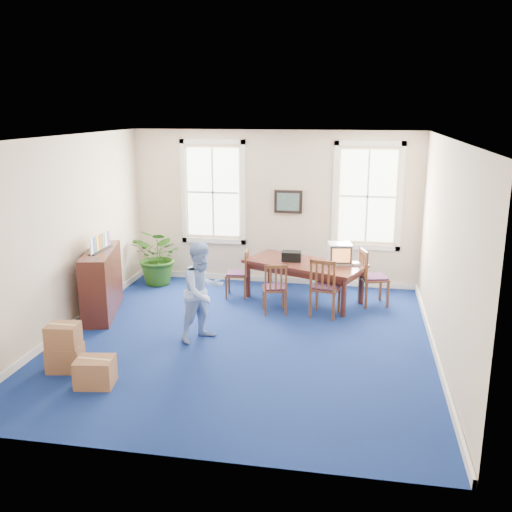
% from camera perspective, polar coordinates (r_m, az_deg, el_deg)
% --- Properties ---
extents(floor, '(6.50, 6.50, 0.00)m').
position_cam_1_polar(floor, '(9.28, -1.29, -8.39)').
color(floor, navy).
rests_on(floor, ground).
extents(ceiling, '(6.50, 6.50, 0.00)m').
position_cam_1_polar(ceiling, '(8.56, -1.41, 11.75)').
color(ceiling, white).
rests_on(ceiling, ground).
extents(wall_back, '(6.50, 0.00, 6.50)m').
position_cam_1_polar(wall_back, '(11.92, 1.82, 4.81)').
color(wall_back, beige).
rests_on(wall_back, ground).
extents(wall_front, '(6.50, 0.00, 6.50)m').
position_cam_1_polar(wall_front, '(5.77, -7.92, -6.07)').
color(wall_front, beige).
rests_on(wall_front, ground).
extents(wall_left, '(0.00, 6.50, 6.50)m').
position_cam_1_polar(wall_left, '(9.83, -18.75, 1.93)').
color(wall_left, beige).
rests_on(wall_left, ground).
extents(wall_right, '(0.00, 6.50, 6.50)m').
position_cam_1_polar(wall_right, '(8.70, 18.39, 0.39)').
color(wall_right, beige).
rests_on(wall_right, ground).
extents(baseboard_back, '(6.00, 0.04, 0.12)m').
position_cam_1_polar(baseboard_back, '(12.25, 1.74, -2.33)').
color(baseboard_back, white).
rests_on(baseboard_back, ground).
extents(baseboard_left, '(0.04, 6.50, 0.12)m').
position_cam_1_polar(baseboard_left, '(10.24, -17.90, -6.51)').
color(baseboard_left, white).
rests_on(baseboard_left, ground).
extents(baseboard_right, '(0.04, 6.50, 0.12)m').
position_cam_1_polar(baseboard_right, '(9.18, 17.43, -8.97)').
color(baseboard_right, white).
rests_on(baseboard_right, ground).
extents(window_left, '(1.40, 0.12, 2.20)m').
position_cam_1_polar(window_left, '(12.11, -4.31, 6.37)').
color(window_left, white).
rests_on(window_left, ground).
extents(window_right, '(1.40, 0.12, 2.20)m').
position_cam_1_polar(window_right, '(11.73, 11.09, 5.87)').
color(window_right, white).
rests_on(window_right, ground).
extents(wall_picture, '(0.58, 0.06, 0.48)m').
position_cam_1_polar(wall_picture, '(11.81, 3.24, 5.44)').
color(wall_picture, black).
rests_on(wall_picture, ground).
extents(conference_table, '(2.46, 1.79, 0.76)m').
position_cam_1_polar(conference_table, '(11.04, 4.81, -2.53)').
color(conference_table, '#461E17').
rests_on(conference_table, ground).
extents(crt_tv, '(0.50, 0.53, 0.39)m').
position_cam_1_polar(crt_tv, '(10.90, 8.37, 0.27)').
color(crt_tv, '#B7B7BC').
rests_on(crt_tv, conference_table).
extents(game_console, '(0.20, 0.22, 0.05)m').
position_cam_1_polar(game_console, '(10.89, 9.93, -0.74)').
color(game_console, white).
rests_on(game_console, conference_table).
extents(equipment_bag, '(0.39, 0.26, 0.19)m').
position_cam_1_polar(equipment_bag, '(10.99, 3.57, -0.02)').
color(equipment_bag, black).
rests_on(equipment_bag, conference_table).
extents(chair_near_left, '(0.52, 0.52, 0.94)m').
position_cam_1_polar(chair_near_left, '(10.34, 1.87, -3.16)').
color(chair_near_left, brown).
rests_on(chair_near_left, ground).
extents(chair_near_right, '(0.57, 0.57, 1.08)m').
position_cam_1_polar(chair_near_right, '(10.24, 6.96, -3.06)').
color(chair_near_right, brown).
rests_on(chair_near_right, ground).
extents(chair_end_left, '(0.45, 0.45, 0.95)m').
position_cam_1_polar(chair_end_left, '(11.21, -1.93, -1.74)').
color(chair_end_left, brown).
rests_on(chair_end_left, ground).
extents(chair_end_right, '(0.60, 0.60, 1.07)m').
position_cam_1_polar(chair_end_right, '(10.96, 11.73, -2.09)').
color(chair_end_right, brown).
rests_on(chair_end_right, ground).
extents(man, '(0.96, 0.99, 1.61)m').
position_cam_1_polar(man, '(9.08, -5.37, -3.57)').
color(man, '#87ABE8').
rests_on(man, ground).
extents(credenza, '(0.84, 1.67, 1.26)m').
position_cam_1_polar(credenza, '(10.59, -15.18, -2.35)').
color(credenza, '#461E17').
rests_on(credenza, ground).
extents(brochure_rack, '(0.35, 0.69, 0.31)m').
position_cam_1_polar(brochure_rack, '(10.39, -15.35, 1.79)').
color(brochure_rack, '#99999E').
rests_on(brochure_rack, credenza).
extents(potted_plant, '(1.38, 1.31, 1.22)m').
position_cam_1_polar(potted_plant, '(12.10, -9.64, -0.04)').
color(potted_plant, '#204E12').
rests_on(potted_plant, ground).
extents(cardboard_boxes, '(1.43, 1.43, 0.72)m').
position_cam_1_polar(cardboard_boxes, '(8.58, -17.28, -8.44)').
color(cardboard_boxes, '#915F3D').
rests_on(cardboard_boxes, ground).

